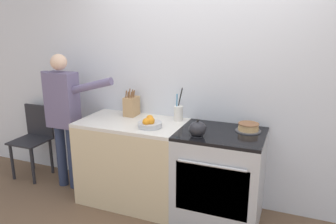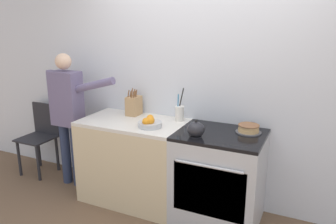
# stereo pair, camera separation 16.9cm
# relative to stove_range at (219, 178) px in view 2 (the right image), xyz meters

# --- Properties ---
(wall_back) EXTENTS (8.00, 0.04, 2.60)m
(wall_back) POSITION_rel_stove_range_xyz_m (-0.27, 0.35, 0.85)
(wall_back) COLOR silver
(wall_back) RESTS_ON ground_plane
(counter_cabinet) EXTENTS (1.08, 0.65, 0.89)m
(counter_cabinet) POSITION_rel_stove_range_xyz_m (-0.94, 0.00, -0.00)
(counter_cabinet) COLOR beige
(counter_cabinet) RESTS_ON ground_plane
(stove_range) EXTENTS (0.79, 0.68, 0.89)m
(stove_range) POSITION_rel_stove_range_xyz_m (0.00, 0.00, 0.00)
(stove_range) COLOR #B7BABF
(stove_range) RESTS_ON ground_plane
(layer_cake) EXTENTS (0.24, 0.24, 0.08)m
(layer_cake) POSITION_rel_stove_range_xyz_m (0.22, 0.13, 0.48)
(layer_cake) COLOR #4C4C51
(layer_cake) RESTS_ON stove_range
(tea_kettle) EXTENTS (0.19, 0.16, 0.16)m
(tea_kettle) POSITION_rel_stove_range_xyz_m (-0.18, -0.18, 0.51)
(tea_kettle) COLOR #232328
(tea_kettle) RESTS_ON stove_range
(knife_block) EXTENTS (0.12, 0.17, 0.30)m
(knife_block) POSITION_rel_stove_range_xyz_m (-1.04, 0.20, 0.55)
(knife_block) COLOR tan
(knife_block) RESTS_ON counter_cabinet
(utensil_crock) EXTENTS (0.09, 0.09, 0.34)m
(utensil_crock) POSITION_rel_stove_range_xyz_m (-0.50, 0.21, 0.53)
(utensil_crock) COLOR silver
(utensil_crock) RESTS_ON counter_cabinet
(fruit_bowl) EXTENTS (0.23, 0.23, 0.12)m
(fruit_bowl) POSITION_rel_stove_range_xyz_m (-0.68, -0.11, 0.49)
(fruit_bowl) COLOR #B7BABF
(fruit_bowl) RESTS_ON counter_cabinet
(person_baker) EXTENTS (0.90, 0.20, 1.55)m
(person_baker) POSITION_rel_stove_range_xyz_m (-1.78, -0.02, 0.47)
(person_baker) COLOR #283351
(person_baker) RESTS_ON ground_plane
(dining_chair) EXTENTS (0.40, 0.40, 0.88)m
(dining_chair) POSITION_rel_stove_range_xyz_m (-2.36, 0.11, 0.07)
(dining_chair) COLOR #232328
(dining_chair) RESTS_ON ground_plane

